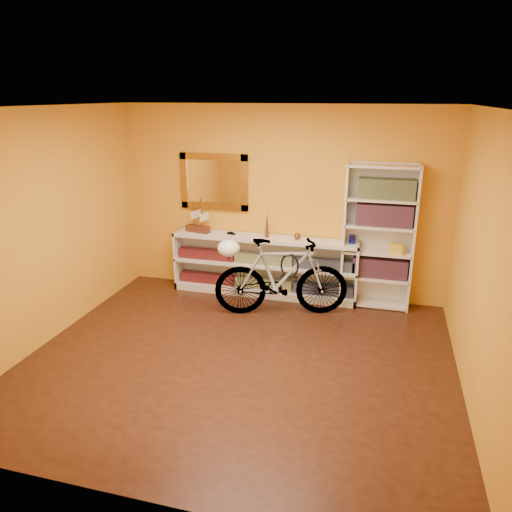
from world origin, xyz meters
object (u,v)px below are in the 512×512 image
(bookcase, at_px, (378,238))
(helmet, at_px, (229,248))
(bicycle, at_px, (281,277))
(console_unit, at_px, (264,266))

(bookcase, bearing_deg, helmet, -156.42)
(bookcase, xyz_separation_m, bicycle, (-1.15, -0.60, -0.44))
(bicycle, bearing_deg, console_unit, 17.07)
(helmet, bearing_deg, bicycle, 15.73)
(console_unit, distance_m, bicycle, 0.69)
(console_unit, height_order, helmet, helmet)
(console_unit, xyz_separation_m, helmet, (-0.27, -0.75, 0.47))
(helmet, bearing_deg, console_unit, 70.50)
(helmet, bearing_deg, bookcase, 23.58)
(bookcase, distance_m, bicycle, 1.37)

